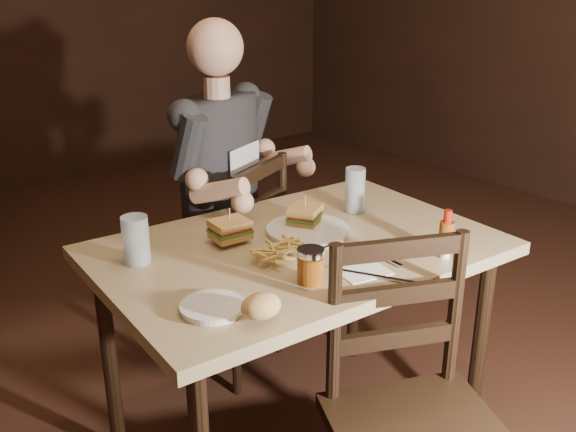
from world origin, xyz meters
TOP-DOWN VIEW (x-y plane):
  - room_shell at (0.00, 0.00)m, footprint 7.00×7.00m
  - main_table at (-0.09, -0.05)m, footprint 1.27×0.88m
  - chair_far at (-0.00, 0.55)m, footprint 0.56×0.58m
  - diner at (0.02, 0.50)m, footprint 0.67×0.61m
  - dinner_plate at (-0.01, -0.00)m, footprint 0.28×0.28m
  - sandwich_left at (-0.25, 0.09)m, footprint 0.12×0.10m
  - sandwich_right at (0.01, 0.04)m, footprint 0.14×0.14m
  - fries_pile at (-0.20, -0.10)m, footprint 0.25×0.18m
  - ketchup_dollop at (-0.00, 0.04)m, footprint 0.05×0.05m
  - glass_left at (-0.54, 0.14)m, footprint 0.08×0.08m
  - glass_right at (0.25, 0.05)m, footprint 0.07×0.07m
  - hot_sauce at (0.21, -0.38)m, footprint 0.05×0.05m
  - salt_shaker at (0.19, -0.40)m, footprint 0.03×0.03m
  - syrup_dispenser at (-0.23, -0.27)m, footprint 0.08×0.08m
  - napkin at (-0.07, -0.30)m, footprint 0.16×0.16m
  - knife at (-0.07, -0.36)m, footprint 0.12×0.20m
  - fork at (0.04, -0.27)m, footprint 0.02×0.18m
  - side_plate at (-0.52, -0.24)m, footprint 0.17×0.17m
  - bread_roll at (-0.46, -0.36)m, footprint 0.11×0.09m

SIDE VIEW (x-z plane):
  - chair_far at x=0.00m, z-range 0.00..0.90m
  - main_table at x=-0.09m, z-range 0.31..1.08m
  - napkin at x=-0.07m, z-range 0.77..0.77m
  - knife at x=-0.07m, z-range 0.77..0.78m
  - fork at x=0.04m, z-range 0.77..0.78m
  - side_plate at x=-0.52m, z-range 0.77..0.78m
  - dinner_plate at x=-0.01m, z-range 0.77..0.78m
  - ketchup_dollop at x=0.00m, z-range 0.78..0.80m
  - salt_shaker at x=0.19m, z-range 0.77..0.83m
  - fries_pile at x=-0.20m, z-range 0.78..0.82m
  - bread_roll at x=-0.46m, z-range 0.78..0.84m
  - syrup_dispenser at x=-0.23m, z-range 0.77..0.87m
  - sandwich_right at x=0.01m, z-range 0.78..0.88m
  - sandwich_left at x=-0.25m, z-range 0.78..0.88m
  - hot_sauce at x=0.21m, z-range 0.77..0.91m
  - glass_left at x=-0.54m, z-range 0.77..0.91m
  - glass_right at x=0.25m, z-range 0.77..0.93m
  - diner at x=0.02m, z-range 0.47..1.41m
  - room_shell at x=0.00m, z-range -2.10..4.90m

